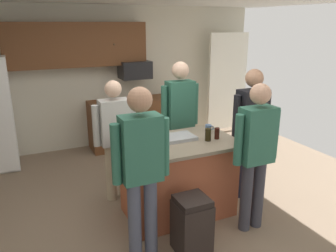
% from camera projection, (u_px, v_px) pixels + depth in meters
% --- Properties ---
extents(floor, '(7.04, 7.04, 0.00)m').
position_uv_depth(floor, '(159.00, 212.00, 4.25)').
color(floor, '#7F6B56').
rests_on(floor, ground).
extents(back_wall, '(6.40, 0.10, 2.60)m').
position_uv_depth(back_wall, '(100.00, 78.00, 6.30)').
color(back_wall, beige).
rests_on(back_wall, ground).
extents(french_door_window_panel, '(0.90, 0.06, 2.00)m').
position_uv_depth(french_door_window_panel, '(227.00, 82.00, 7.05)').
color(french_door_window_panel, white).
rests_on(french_door_window_panel, ground).
extents(cabinet_run_upper, '(2.40, 0.38, 0.75)m').
position_uv_depth(cabinet_run_upper, '(77.00, 45.00, 5.79)').
color(cabinet_run_upper, brown).
extents(cabinet_run_lower, '(1.80, 0.63, 0.90)m').
position_uv_depth(cabinet_run_lower, '(137.00, 122.00, 6.52)').
color(cabinet_run_lower, brown).
rests_on(cabinet_run_lower, ground).
extents(microwave_over_range, '(0.56, 0.40, 0.32)m').
position_uv_depth(microwave_over_range, '(135.00, 70.00, 6.24)').
color(microwave_over_range, black).
extents(kitchen_island, '(1.40, 0.89, 0.94)m').
position_uv_depth(kitchen_island, '(178.00, 177.00, 4.11)').
color(kitchen_island, '#AD5638').
rests_on(kitchen_island, ground).
extents(person_guest_right, '(0.57, 0.23, 1.74)m').
position_uv_depth(person_guest_right, '(251.00, 125.00, 4.37)').
color(person_guest_right, '#232D4C').
rests_on(person_guest_right, ground).
extents(person_host_foreground, '(0.57, 0.22, 1.69)m').
position_uv_depth(person_host_foreground, '(256.00, 149.00, 3.65)').
color(person_host_foreground, '#383842').
rests_on(person_host_foreground, ground).
extents(person_elder_center, '(0.57, 0.23, 1.75)m').
position_uv_depth(person_elder_center, '(141.00, 164.00, 3.15)').
color(person_elder_center, '#4C5166').
rests_on(person_elder_center, ground).
extents(person_guest_by_door, '(0.57, 0.24, 1.79)m').
position_uv_depth(person_guest_by_door, '(180.00, 115.00, 4.74)').
color(person_guest_by_door, '#383842').
rests_on(person_guest_by_door, ground).
extents(person_guest_left, '(0.57, 0.22, 1.61)m').
position_uv_depth(person_guest_left, '(115.00, 133.00, 4.33)').
color(person_guest_left, tan).
rests_on(person_guest_left, ground).
extents(glass_dark_ale, '(0.07, 0.07, 0.13)m').
position_uv_depth(glass_dark_ale, '(149.00, 135.00, 4.03)').
color(glass_dark_ale, black).
rests_on(glass_dark_ale, kitchen_island).
extents(mug_blue_stoneware, '(0.12, 0.08, 0.10)m').
position_uv_depth(mug_blue_stoneware, '(208.00, 129.00, 4.30)').
color(mug_blue_stoneware, '#4C6B99').
rests_on(mug_blue_stoneware, kitchen_island).
extents(glass_pilsner, '(0.06, 0.06, 0.14)m').
position_uv_depth(glass_pilsner, '(217.00, 133.00, 4.06)').
color(glass_pilsner, black).
rests_on(glass_pilsner, kitchen_island).
extents(tumbler_amber, '(0.07, 0.07, 0.15)m').
position_uv_depth(tumbler_amber, '(208.00, 135.00, 3.99)').
color(tumbler_amber, black).
rests_on(tumbler_amber, kitchen_island).
extents(glass_stout_tall, '(0.06, 0.06, 0.12)m').
position_uv_depth(glass_stout_tall, '(156.00, 138.00, 3.92)').
color(glass_stout_tall, black).
rests_on(glass_stout_tall, kitchen_island).
extents(serving_tray, '(0.44, 0.30, 0.04)m').
position_uv_depth(serving_tray, '(176.00, 138.00, 4.05)').
color(serving_tray, '#B7B7BC').
rests_on(serving_tray, kitchen_island).
extents(trash_bin, '(0.34, 0.34, 0.61)m').
position_uv_depth(trash_bin, '(192.00, 225.00, 3.45)').
color(trash_bin, black).
rests_on(trash_bin, ground).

